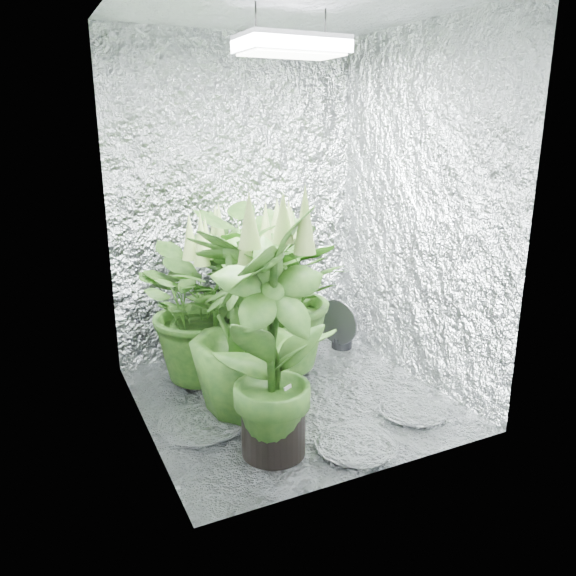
{
  "coord_description": "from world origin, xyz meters",
  "views": [
    {
      "loc": [
        -1.25,
        -2.56,
        1.47
      ],
      "look_at": [
        -0.02,
        0.0,
        0.64
      ],
      "focal_mm": 35.0,
      "sensor_mm": 36.0,
      "label": 1
    }
  ],
  "objects_px": {
    "plant_b": "(229,291)",
    "circulation_fan": "(340,328)",
    "plant_d": "(243,326)",
    "plant_f": "(273,337)",
    "grow_lamp": "(292,45)",
    "plant_a": "(203,304)",
    "plant_c": "(277,288)",
    "plant_e": "(278,293)"
  },
  "relations": [
    {
      "from": "plant_e",
      "to": "circulation_fan",
      "type": "distance_m",
      "value": 0.67
    },
    {
      "from": "plant_e",
      "to": "plant_f",
      "type": "height_order",
      "value": "plant_f"
    },
    {
      "from": "grow_lamp",
      "to": "plant_a",
      "type": "relative_size",
      "value": 0.47
    },
    {
      "from": "grow_lamp",
      "to": "plant_d",
      "type": "distance_m",
      "value": 1.37
    },
    {
      "from": "plant_b",
      "to": "plant_c",
      "type": "bearing_deg",
      "value": -10.35
    },
    {
      "from": "grow_lamp",
      "to": "plant_e",
      "type": "distance_m",
      "value": 1.35
    },
    {
      "from": "grow_lamp",
      "to": "plant_f",
      "type": "relative_size",
      "value": 0.4
    },
    {
      "from": "plant_c",
      "to": "plant_e",
      "type": "relative_size",
      "value": 0.89
    },
    {
      "from": "plant_c",
      "to": "plant_f",
      "type": "distance_m",
      "value": 1.17
    },
    {
      "from": "plant_e",
      "to": "plant_c",
      "type": "bearing_deg",
      "value": 66.05
    },
    {
      "from": "plant_e",
      "to": "plant_b",
      "type": "bearing_deg",
      "value": 118.81
    },
    {
      "from": "plant_f",
      "to": "plant_b",
      "type": "bearing_deg",
      "value": 79.89
    },
    {
      "from": "grow_lamp",
      "to": "plant_f",
      "type": "xyz_separation_m",
      "value": [
        -0.32,
        -0.46,
        -1.25
      ]
    },
    {
      "from": "plant_d",
      "to": "plant_f",
      "type": "distance_m",
      "value": 0.4
    },
    {
      "from": "plant_b",
      "to": "plant_c",
      "type": "relative_size",
      "value": 1.02
    },
    {
      "from": "plant_b",
      "to": "plant_f",
      "type": "bearing_deg",
      "value": -100.11
    },
    {
      "from": "plant_b",
      "to": "circulation_fan",
      "type": "relative_size",
      "value": 2.86
    },
    {
      "from": "plant_c",
      "to": "plant_d",
      "type": "relative_size",
      "value": 0.94
    },
    {
      "from": "grow_lamp",
      "to": "plant_e",
      "type": "bearing_deg",
      "value": 78.51
    },
    {
      "from": "plant_a",
      "to": "plant_e",
      "type": "xyz_separation_m",
      "value": [
        0.42,
        -0.12,
        0.04
      ]
    },
    {
      "from": "plant_f",
      "to": "plant_a",
      "type": "bearing_deg",
      "value": 92.72
    },
    {
      "from": "plant_a",
      "to": "plant_d",
      "type": "bearing_deg",
      "value": -83.83
    },
    {
      "from": "grow_lamp",
      "to": "plant_b",
      "type": "bearing_deg",
      "value": 100.56
    },
    {
      "from": "plant_a",
      "to": "plant_d",
      "type": "height_order",
      "value": "plant_d"
    },
    {
      "from": "plant_c",
      "to": "plant_a",
      "type": "bearing_deg",
      "value": -164.11
    },
    {
      "from": "circulation_fan",
      "to": "plant_a",
      "type": "bearing_deg",
      "value": 158.6
    },
    {
      "from": "grow_lamp",
      "to": "plant_b",
      "type": "relative_size",
      "value": 0.49
    },
    {
      "from": "plant_c",
      "to": "plant_f",
      "type": "bearing_deg",
      "value": -115.55
    },
    {
      "from": "grow_lamp",
      "to": "plant_f",
      "type": "bearing_deg",
      "value": -124.23
    },
    {
      "from": "plant_d",
      "to": "plant_c",
      "type": "bearing_deg",
      "value": 53.24
    },
    {
      "from": "plant_e",
      "to": "grow_lamp",
      "type": "bearing_deg",
      "value": -101.49
    },
    {
      "from": "plant_a",
      "to": "circulation_fan",
      "type": "distance_m",
      "value": 1.02
    },
    {
      "from": "plant_b",
      "to": "plant_d",
      "type": "bearing_deg",
      "value": -104.61
    },
    {
      "from": "grow_lamp",
      "to": "plant_c",
      "type": "bearing_deg",
      "value": 72.42
    },
    {
      "from": "plant_c",
      "to": "plant_e",
      "type": "bearing_deg",
      "value": -113.95
    },
    {
      "from": "plant_c",
      "to": "plant_d",
      "type": "bearing_deg",
      "value": -126.76
    },
    {
      "from": "plant_a",
      "to": "plant_c",
      "type": "xyz_separation_m",
      "value": [
        0.54,
        0.15,
        -0.01
      ]
    },
    {
      "from": "grow_lamp",
      "to": "plant_f",
      "type": "height_order",
      "value": "grow_lamp"
    },
    {
      "from": "plant_d",
      "to": "plant_e",
      "type": "xyz_separation_m",
      "value": [
        0.37,
        0.38,
        0.02
      ]
    },
    {
      "from": "plant_e",
      "to": "plant_f",
      "type": "distance_m",
      "value": 0.86
    },
    {
      "from": "plant_d",
      "to": "grow_lamp",
      "type": "bearing_deg",
      "value": 13.17
    },
    {
      "from": "plant_a",
      "to": "circulation_fan",
      "type": "xyz_separation_m",
      "value": [
        0.96,
        0.06,
        -0.32
      ]
    }
  ]
}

